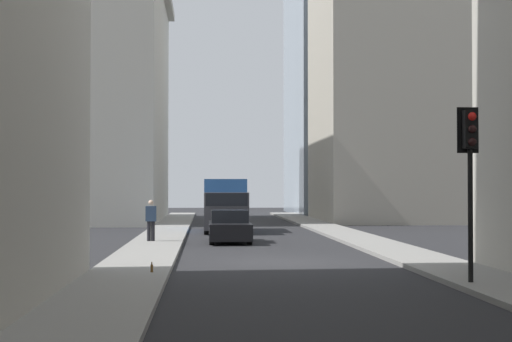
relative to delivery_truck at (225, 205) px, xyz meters
name	(u,v)px	position (x,y,z in m)	size (l,w,h in m)	color
ground_plane	(281,261)	(-16.72, -1.40, -1.46)	(135.00, 135.00, 0.00)	#262628
sidewalk_right	(141,260)	(-16.72, 3.10, -1.39)	(90.00, 2.20, 0.14)	gray
sidewalk_left	(418,258)	(-16.72, -5.90, -1.39)	(90.00, 2.20, 0.14)	gray
building_left_far	(389,79)	(12.52, -12.00, 8.69)	(12.10, 10.00, 20.29)	#A8A091
building_right_far	(93,90)	(14.28, 9.19, 7.96)	(18.31, 10.50, 18.82)	#B7B2A5
delivery_truck	(225,205)	(0.00, 0.00, 0.00)	(6.46, 2.25, 2.84)	#285699
sedan_black	(230,227)	(-8.02, 0.00, -0.80)	(4.30, 1.78, 1.42)	black
traffic_light_foreground	(470,153)	(-23.58, -5.24, 1.74)	(0.43, 0.52, 4.17)	black
pedestrian	(151,219)	(-8.86, 3.34, -0.38)	(0.26, 0.44, 1.73)	black
discarded_bottle	(152,268)	(-20.92, 2.46, -1.21)	(0.07, 0.07, 0.27)	brown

